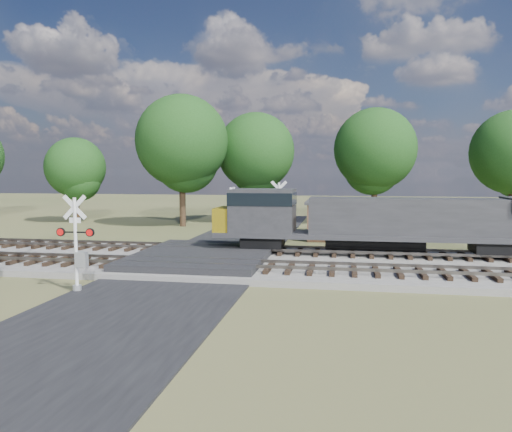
# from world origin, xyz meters

# --- Properties ---
(ground) EXTENTS (160.00, 160.00, 0.00)m
(ground) POSITION_xyz_m (0.00, 0.00, 0.00)
(ground) COLOR #4A522C
(ground) RESTS_ON ground
(ballast_bed) EXTENTS (140.00, 10.00, 0.30)m
(ballast_bed) POSITION_xyz_m (10.00, 0.50, 0.15)
(ballast_bed) COLOR gray
(ballast_bed) RESTS_ON ground
(road) EXTENTS (7.00, 60.00, 0.08)m
(road) POSITION_xyz_m (0.00, 0.00, 0.04)
(road) COLOR black
(road) RESTS_ON ground
(crossing_panel) EXTENTS (7.00, 9.00, 0.62)m
(crossing_panel) POSITION_xyz_m (0.00, 0.50, 0.32)
(crossing_panel) COLOR #262628
(crossing_panel) RESTS_ON ground
(track_near) EXTENTS (140.00, 2.60, 0.33)m
(track_near) POSITION_xyz_m (3.12, -2.00, 0.41)
(track_near) COLOR black
(track_near) RESTS_ON ballast_bed
(track_far) EXTENTS (140.00, 2.60, 0.33)m
(track_far) POSITION_xyz_m (3.12, 3.00, 0.41)
(track_far) COLOR black
(track_far) RESTS_ON ballast_bed
(crossing_signal_near) EXTENTS (1.62, 0.35, 4.03)m
(crossing_signal_near) POSITION_xyz_m (-3.23, -6.68, 1.67)
(crossing_signal_near) COLOR silver
(crossing_signal_near) RESTS_ON ground
(crossing_signal_far) EXTENTS (1.76, 0.38, 4.38)m
(crossing_signal_far) POSITION_xyz_m (3.09, 7.91, 1.82)
(crossing_signal_far) COLOR silver
(crossing_signal_far) RESTS_ON ground
(equipment_shed) EXTENTS (4.20, 4.20, 2.81)m
(equipment_shed) POSITION_xyz_m (6.79, 11.65, 1.43)
(equipment_shed) COLOR #462D1E
(equipment_shed) RESTS_ON ground
(treeline) EXTENTS (83.30, 12.29, 11.91)m
(treeline) POSITION_xyz_m (5.93, 20.26, 6.82)
(treeline) COLOR black
(treeline) RESTS_ON ground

